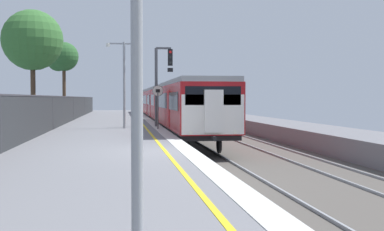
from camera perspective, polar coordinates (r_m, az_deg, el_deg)
name	(u,v)px	position (r m, az deg, el deg)	size (l,w,h in m)	color
ground	(255,168)	(16.55, 7.29, -6.06)	(17.40, 110.00, 1.21)	slate
commuter_train_at_platform	(167,103)	(41.76, -2.95, 1.41)	(2.83, 42.95, 3.81)	maroon
signal_gantry	(161,77)	(29.73, -3.64, 4.49)	(1.10, 0.24, 4.78)	#47474C
speed_limit_sign	(158,101)	(27.05, -3.99, 1.67)	(0.59, 0.08, 2.41)	#59595B
platform_lamp_mid	(124,77)	(28.19, -7.88, 4.50)	(2.00, 0.20, 4.90)	#93999E
platform_back_fence	(0,122)	(16.23, -21.39, -0.76)	(0.07, 99.00, 1.85)	#282B2D
background_tree_left	(31,42)	(37.76, -18.16, 8.16)	(4.40, 4.40, 8.13)	#473323
background_tree_centre	(62,58)	(52.58, -14.84, 6.45)	(3.22, 2.99, 7.49)	#473323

